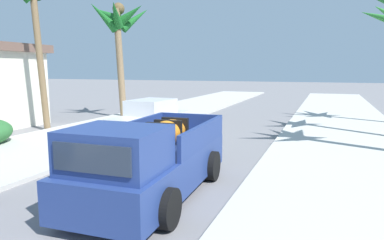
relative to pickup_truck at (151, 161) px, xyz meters
name	(u,v)px	position (x,y,z in m)	size (l,w,h in m)	color
sidewalk_left	(81,136)	(-5.91, 4.95, -0.75)	(5.02, 60.00, 0.12)	beige
sidewalk_right	(347,159)	(4.28, 4.95, -0.75)	(5.02, 60.00, 0.12)	beige
curb_left	(103,139)	(-4.81, 4.95, -0.76)	(0.16, 60.00, 0.10)	silver
curb_right	(310,156)	(3.17, 4.95, -0.76)	(0.16, 60.00, 0.10)	silver
pickup_truck	(151,161)	(0.00, 0.00, 0.00)	(2.37, 5.28, 1.80)	navy
car_left_mid	(151,118)	(-3.54, 6.67, -0.10)	(2.20, 4.34, 1.54)	silver
palm_tree_left_fore	(119,25)	(-7.59, 10.68, 4.51)	(3.33, 3.71, 6.55)	#846B4C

